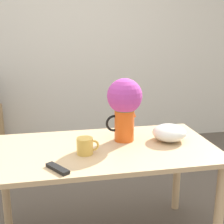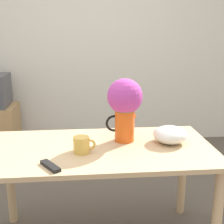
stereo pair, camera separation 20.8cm
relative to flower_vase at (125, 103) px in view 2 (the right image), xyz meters
name	(u,v)px [view 2 (the right image)]	position (x,y,z in m)	size (l,w,h in m)	color
wall_back	(83,42)	(-0.25, 1.99, 0.31)	(8.00, 0.05, 2.60)	silver
table	(101,161)	(-0.17, -0.11, -0.36)	(1.47, 0.77, 0.72)	tan
flower_vase	(125,103)	(0.00, 0.00, 0.00)	(0.25, 0.24, 0.43)	#E05619
coffee_mug	(82,145)	(-0.29, -0.19, -0.21)	(0.14, 0.10, 0.10)	gold
white_bowl	(170,135)	(0.30, -0.07, -0.21)	(0.23, 0.23, 0.11)	silver
remote_control	(50,166)	(-0.47, -0.39, -0.25)	(0.13, 0.17, 0.02)	black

